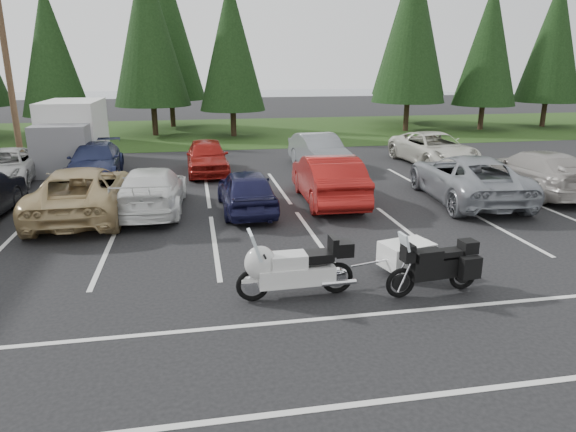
{
  "coord_description": "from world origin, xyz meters",
  "views": [
    {
      "loc": [
        -2.62,
        -11.8,
        4.56
      ],
      "look_at": [
        -0.52,
        -0.5,
        1.12
      ],
      "focal_mm": 32.0,
      "sensor_mm": 36.0,
      "label": 1
    }
  ],
  "objects_px": {
    "utility_pole": "(6,59)",
    "car_near_6": "(467,178)",
    "car_near_4": "(246,190)",
    "car_far_4": "(434,149)",
    "car_near_3": "(152,190)",
    "car_near_7": "(536,172)",
    "car_far_3": "(319,152)",
    "car_near_5": "(328,178)",
    "car_far_2": "(207,157)",
    "adventure_motorcycle": "(434,262)",
    "car_near_2": "(82,192)",
    "touring_motorcycle": "(296,263)",
    "cargo_trailer": "(406,258)",
    "car_far_0": "(4,167)",
    "car_far_1": "(95,161)",
    "box_truck": "(70,135)"
  },
  "relations": [
    {
      "from": "car_near_6",
      "to": "utility_pole",
      "type": "bearing_deg",
      "value": -20.3
    },
    {
      "from": "utility_pole",
      "to": "car_far_0",
      "type": "distance_m",
      "value": 4.7
    },
    {
      "from": "car_near_3",
      "to": "car_near_7",
      "type": "bearing_deg",
      "value": -177.26
    },
    {
      "from": "car_far_2",
      "to": "adventure_motorcycle",
      "type": "distance_m",
      "value": 13.58
    },
    {
      "from": "car_far_1",
      "to": "car_far_3",
      "type": "bearing_deg",
      "value": -0.63
    },
    {
      "from": "car_far_4",
      "to": "car_far_3",
      "type": "bearing_deg",
      "value": 175.93
    },
    {
      "from": "utility_pole",
      "to": "car_far_2",
      "type": "height_order",
      "value": "utility_pole"
    },
    {
      "from": "box_truck",
      "to": "car_far_0",
      "type": "relative_size",
      "value": 1.18
    },
    {
      "from": "car_near_5",
      "to": "car_far_2",
      "type": "xyz_separation_m",
      "value": [
        -3.86,
        5.53,
        -0.09
      ]
    },
    {
      "from": "car_near_3",
      "to": "car_far_0",
      "type": "distance_m",
      "value": 7.81
    },
    {
      "from": "adventure_motorcycle",
      "to": "car_near_5",
      "type": "bearing_deg",
      "value": 86.31
    },
    {
      "from": "car_far_0",
      "to": "car_far_3",
      "type": "height_order",
      "value": "car_far_3"
    },
    {
      "from": "car_near_3",
      "to": "car_far_3",
      "type": "bearing_deg",
      "value": -137.47
    },
    {
      "from": "car_near_3",
      "to": "touring_motorcycle",
      "type": "relative_size",
      "value": 1.82
    },
    {
      "from": "car_near_7",
      "to": "touring_motorcycle",
      "type": "height_order",
      "value": "car_near_7"
    },
    {
      "from": "car_near_5",
      "to": "car_far_2",
      "type": "relative_size",
      "value": 1.16
    },
    {
      "from": "car_near_4",
      "to": "adventure_motorcycle",
      "type": "relative_size",
      "value": 1.77
    },
    {
      "from": "car_near_3",
      "to": "cargo_trailer",
      "type": "bearing_deg",
      "value": 136.43
    },
    {
      "from": "car_near_5",
      "to": "car_far_1",
      "type": "height_order",
      "value": "car_near_5"
    },
    {
      "from": "car_near_3",
      "to": "car_near_4",
      "type": "xyz_separation_m",
      "value": [
        2.94,
        -0.58,
        -0.02
      ]
    },
    {
      "from": "car_far_2",
      "to": "car_near_3",
      "type": "bearing_deg",
      "value": -109.78
    },
    {
      "from": "car_far_0",
      "to": "cargo_trailer",
      "type": "xyz_separation_m",
      "value": [
        11.86,
        -11.32,
        -0.29
      ]
    },
    {
      "from": "car_far_0",
      "to": "car_near_6",
      "type": "bearing_deg",
      "value": -23.08
    },
    {
      "from": "car_near_2",
      "to": "car_far_2",
      "type": "xyz_separation_m",
      "value": [
        3.98,
        5.81,
        -0.05
      ]
    },
    {
      "from": "car_near_2",
      "to": "car_far_2",
      "type": "distance_m",
      "value": 7.04
    },
    {
      "from": "car_near_3",
      "to": "car_near_7",
      "type": "relative_size",
      "value": 0.91
    },
    {
      "from": "car_near_5",
      "to": "car_near_6",
      "type": "bearing_deg",
      "value": 174.01
    },
    {
      "from": "car_near_7",
      "to": "car_far_4",
      "type": "relative_size",
      "value": 1.01
    },
    {
      "from": "car_near_3",
      "to": "car_near_5",
      "type": "xyz_separation_m",
      "value": [
        5.78,
        0.08,
        0.11
      ]
    },
    {
      "from": "car_near_2",
      "to": "touring_motorcycle",
      "type": "distance_m",
      "value": 8.62
    },
    {
      "from": "utility_pole",
      "to": "car_near_6",
      "type": "xyz_separation_m",
      "value": [
        16.52,
        -8.06,
        -3.91
      ]
    },
    {
      "from": "car_near_4",
      "to": "car_far_4",
      "type": "height_order",
      "value": "car_far_4"
    },
    {
      "from": "utility_pole",
      "to": "car_near_2",
      "type": "distance_m",
      "value": 9.5
    },
    {
      "from": "car_far_2",
      "to": "adventure_motorcycle",
      "type": "height_order",
      "value": "car_far_2"
    },
    {
      "from": "car_near_6",
      "to": "car_far_3",
      "type": "height_order",
      "value": "car_near_6"
    },
    {
      "from": "car_near_7",
      "to": "car_far_2",
      "type": "distance_m",
      "value": 12.91
    },
    {
      "from": "car_near_5",
      "to": "adventure_motorcycle",
      "type": "xyz_separation_m",
      "value": [
        0.26,
        -7.41,
        -0.12
      ]
    },
    {
      "from": "car_far_3",
      "to": "car_far_0",
      "type": "bearing_deg",
      "value": 177.4
    },
    {
      "from": "car_near_4",
      "to": "car_far_3",
      "type": "bearing_deg",
      "value": -123.57
    },
    {
      "from": "car_near_2",
      "to": "cargo_trailer",
      "type": "bearing_deg",
      "value": 142.13
    },
    {
      "from": "car_near_5",
      "to": "car_far_2",
      "type": "bearing_deg",
      "value": -53.18
    },
    {
      "from": "box_truck",
      "to": "car_far_2",
      "type": "height_order",
      "value": "box_truck"
    },
    {
      "from": "car_near_6",
      "to": "car_far_3",
      "type": "distance_m",
      "value": 7.24
    },
    {
      "from": "car_near_4",
      "to": "car_near_6",
      "type": "distance_m",
      "value": 7.55
    },
    {
      "from": "car_near_4",
      "to": "car_near_6",
      "type": "xyz_separation_m",
      "value": [
        7.55,
        -0.0,
        0.1
      ]
    },
    {
      "from": "car_far_2",
      "to": "car_far_4",
      "type": "bearing_deg",
      "value": -0.45
    },
    {
      "from": "car_near_5",
      "to": "car_far_4",
      "type": "height_order",
      "value": "car_near_5"
    },
    {
      "from": "car_near_2",
      "to": "car_far_0",
      "type": "distance_m",
      "value": 6.56
    },
    {
      "from": "car_far_2",
      "to": "car_far_3",
      "type": "height_order",
      "value": "car_far_3"
    },
    {
      "from": "car_far_2",
      "to": "car_far_3",
      "type": "distance_m",
      "value": 4.93
    }
  ]
}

